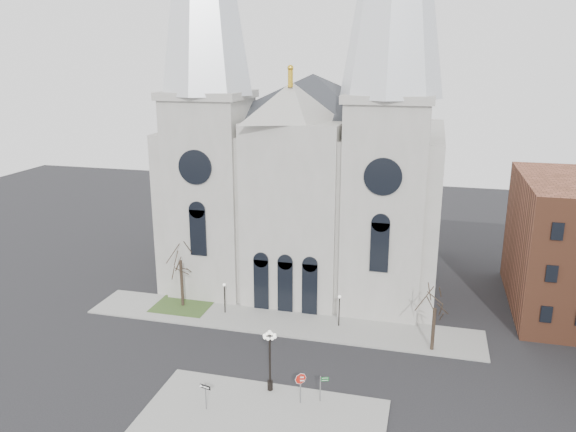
% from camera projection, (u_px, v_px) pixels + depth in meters
% --- Properties ---
extents(ground, '(160.00, 160.00, 0.00)m').
position_uv_depth(ground, '(244.00, 380.00, 46.41)').
color(ground, black).
rests_on(ground, ground).
extents(sidewalk_near, '(18.00, 10.00, 0.14)m').
position_uv_depth(sidewalk_near, '(261.00, 422.00, 41.01)').
color(sidewalk_near, gray).
rests_on(sidewalk_near, ground).
extents(sidewalk_far, '(40.00, 6.00, 0.14)m').
position_uv_depth(sidewalk_far, '(279.00, 322.00, 56.64)').
color(sidewalk_far, gray).
rests_on(sidewalk_far, ground).
extents(grass_patch, '(6.00, 5.00, 0.18)m').
position_uv_depth(grass_patch, '(183.00, 306.00, 60.22)').
color(grass_patch, '#344B20').
rests_on(grass_patch, ground).
extents(cathedral, '(33.00, 26.66, 54.00)m').
position_uv_depth(cathedral, '(307.00, 125.00, 62.70)').
color(cathedral, '#9D9B92').
rests_on(cathedral, ground).
extents(tree_left, '(3.20, 3.20, 7.50)m').
position_uv_depth(tree_left, '(180.00, 258.00, 58.74)').
color(tree_left, black).
rests_on(tree_left, ground).
extents(tree_right, '(3.20, 3.20, 6.00)m').
position_uv_depth(tree_right, '(435.00, 306.00, 49.96)').
color(tree_right, black).
rests_on(tree_right, ground).
extents(ped_lamp_left, '(0.32, 0.32, 3.26)m').
position_uv_depth(ped_lamp_left, '(224.00, 293.00, 57.94)').
color(ped_lamp_left, black).
rests_on(ped_lamp_left, sidewalk_far).
extents(ped_lamp_right, '(0.32, 0.32, 3.26)m').
position_uv_depth(ped_lamp_right, '(339.00, 305.00, 55.04)').
color(ped_lamp_right, black).
rests_on(ped_lamp_right, sidewalk_far).
extents(stop_sign, '(0.91, 0.27, 2.59)m').
position_uv_depth(stop_sign, '(301.00, 382.00, 42.65)').
color(stop_sign, slate).
rests_on(stop_sign, sidewalk_near).
extents(globe_lamp, '(1.15, 1.15, 5.25)m').
position_uv_depth(globe_lamp, '(270.00, 353.00, 43.98)').
color(globe_lamp, black).
rests_on(globe_lamp, sidewalk_near).
extents(one_way_sign, '(0.93, 0.26, 2.15)m').
position_uv_depth(one_way_sign, '(206.00, 392.00, 42.03)').
color(one_way_sign, slate).
rests_on(one_way_sign, sidewalk_near).
extents(street_name_sign, '(0.66, 0.27, 2.15)m').
position_uv_depth(street_name_sign, '(321.00, 386.00, 43.08)').
color(street_name_sign, slate).
rests_on(street_name_sign, sidewalk_near).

